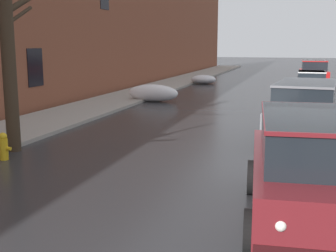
{
  "coord_description": "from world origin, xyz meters",
  "views": [
    {
      "loc": [
        2.45,
        -0.48,
        2.92
      ],
      "look_at": [
        -0.77,
        10.2,
        0.84
      ],
      "focal_mm": 47.23,
      "sensor_mm": 36.0,
      "label": 1
    }
  ],
  "objects": [
    {
      "name": "bare_tree_second_along_sidewalk",
      "position": [
        -5.08,
        9.77,
        3.41
      ],
      "size": [
        3.17,
        3.12,
        6.64
      ],
      "color": "#382B1E",
      "rests_on": "ground"
    },
    {
      "name": "snow_bank_mid_block_left",
      "position": [
        -4.51,
        31.68,
        0.33
      ],
      "size": [
        1.86,
        1.25,
        0.67
      ],
      "color": "white",
      "rests_on": "ground"
    },
    {
      "name": "sedan_silver_parked_kerbside_mid",
      "position": [
        2.88,
        19.01,
        0.75
      ],
      "size": [
        2.01,
        3.97,
        1.42
      ],
      "color": "#B7B7BC",
      "rests_on": "ground"
    },
    {
      "name": "sedan_white_parked_far_down_block",
      "position": [
        3.0,
        25.6,
        0.75
      ],
      "size": [
        1.92,
        4.14,
        1.42
      ],
      "color": "silver",
      "rests_on": "ground"
    },
    {
      "name": "suv_maroon_approaching_near_lane",
      "position": [
        2.71,
        6.76,
        0.99
      ],
      "size": [
        2.43,
        4.48,
        1.82
      ],
      "color": "maroon",
      "rests_on": "ground"
    },
    {
      "name": "left_sidewalk_slab",
      "position": [
        -6.67,
        18.0,
        0.06
      ],
      "size": [
        2.97,
        80.0,
        0.12
      ],
      "primitive_type": "cube",
      "color": "gray",
      "rests_on": "ground"
    },
    {
      "name": "suv_red_queued_behind_truck",
      "position": [
        3.25,
        31.81,
        0.99
      ],
      "size": [
        2.13,
        4.52,
        1.82
      ],
      "color": "red",
      "rests_on": "ground"
    },
    {
      "name": "suv_grey_parked_kerbside_close",
      "position": [
        2.62,
        13.22,
        0.99
      ],
      "size": [
        2.39,
        4.78,
        1.82
      ],
      "color": "slate",
      "rests_on": "ground"
    },
    {
      "name": "snow_bank_along_right_kerb",
      "position": [
        -4.8,
        20.94,
        0.43
      ],
      "size": [
        2.66,
        0.9,
        0.88
      ],
      "color": "white",
      "rests_on": "ground"
    },
    {
      "name": "fire_hydrant",
      "position": [
        -4.74,
        8.81,
        0.36
      ],
      "size": [
        0.42,
        0.22,
        0.71
      ],
      "color": "gold",
      "rests_on": "ground"
    }
  ]
}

